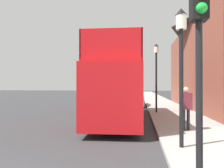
# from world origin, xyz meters

# --- Properties ---
(ground_plane) EXTENTS (144.00, 144.00, 0.00)m
(ground_plane) POSITION_xyz_m (0.00, 21.00, 0.00)
(ground_plane) COLOR #333335
(sidewalk) EXTENTS (3.38, 108.00, 0.14)m
(sidewalk) POSITION_xyz_m (6.72, 18.00, 0.07)
(sidewalk) COLOR #999993
(sidewalk) RESTS_ON ground_plane
(brick_terrace_rear) EXTENTS (6.00, 17.65, 9.75)m
(brick_terrace_rear) POSITION_xyz_m (11.41, 17.01, 4.87)
(brick_terrace_rear) COLOR brown
(brick_terrace_rear) RESTS_ON ground_plane
(tour_bus) EXTENTS (2.77, 10.28, 4.26)m
(tour_bus) POSITION_xyz_m (3.08, 10.01, 1.91)
(tour_bus) COLOR red
(tour_bus) RESTS_ON ground_plane
(parked_car_ahead_of_bus) EXTENTS (1.90, 4.50, 1.47)m
(parked_car_ahead_of_bus) POSITION_xyz_m (3.88, 18.86, 0.69)
(parked_car_ahead_of_bus) COLOR #9E9EA3
(parked_car_ahead_of_bus) RESTS_ON ground_plane
(pedestrian_third) EXTENTS (0.49, 0.27, 1.85)m
(pedestrian_third) POSITION_xyz_m (6.31, 6.65, 1.26)
(pedestrian_third) COLOR #232328
(pedestrian_third) RESTS_ON sidewalk
(traffic_signal) EXTENTS (0.28, 0.42, 3.90)m
(traffic_signal) POSITION_xyz_m (5.36, 0.93, 3.00)
(traffic_signal) COLOR black
(traffic_signal) RESTS_ON sidewalk
(lamp_post_nearest) EXTENTS (0.35, 0.35, 4.33)m
(lamp_post_nearest) POSITION_xyz_m (5.61, 3.92, 3.15)
(lamp_post_nearest) COLOR black
(lamp_post_nearest) RESTS_ON sidewalk
(lamp_post_second) EXTENTS (0.35, 0.35, 4.96)m
(lamp_post_second) POSITION_xyz_m (5.53, 12.88, 3.54)
(lamp_post_second) COLOR black
(lamp_post_second) RESTS_ON sidewalk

